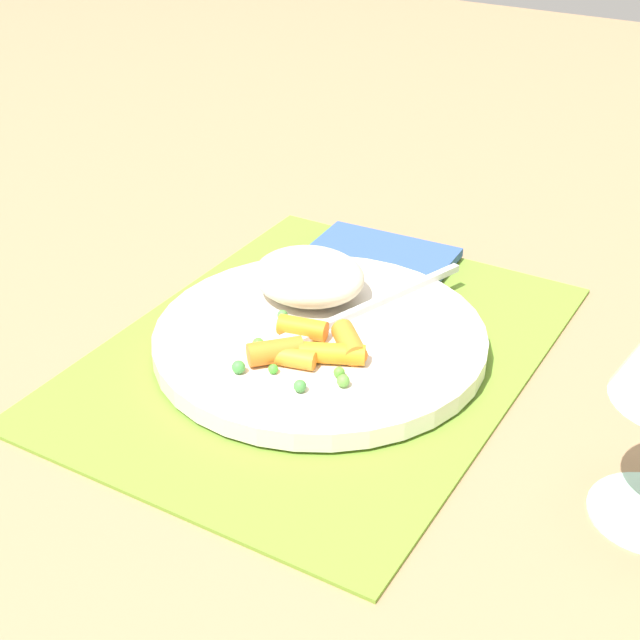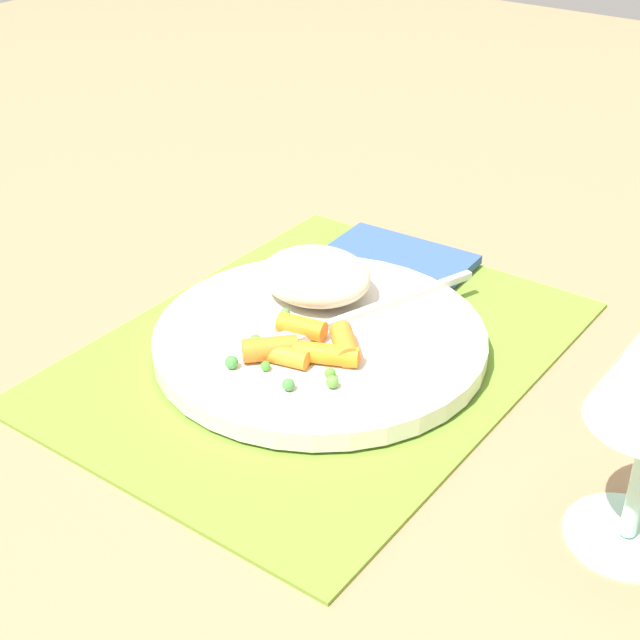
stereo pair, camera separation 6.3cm
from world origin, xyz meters
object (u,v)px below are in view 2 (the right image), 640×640
plate (320,339)px  rice_mound (316,276)px  carrot_portion (305,346)px  napkin (396,260)px  fork (355,315)px

plate → rice_mound: 0.06m
carrot_portion → napkin: 0.19m
fork → rice_mound: bearing=-103.1°
rice_mound → napkin: bearing=175.9°
rice_mound → napkin: rice_mound is taller
plate → napkin: 0.16m
plate → napkin: (-0.15, -0.03, -0.00)m
rice_mound → carrot_portion: rice_mound is taller
carrot_portion → napkin: bearing=-168.6°
fork → napkin: bearing=-162.6°
fork → napkin: 0.13m
rice_mound → carrot_portion: bearing=31.1°
rice_mound → carrot_portion: size_ratio=1.13×
rice_mound → fork: 0.05m
rice_mound → napkin: (-0.11, 0.01, -0.03)m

